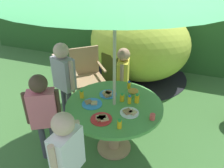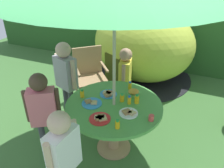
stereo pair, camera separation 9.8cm
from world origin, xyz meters
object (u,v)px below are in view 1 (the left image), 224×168
cup_near (152,117)px  child_in_yellow_shirt (123,73)px  plate_back_edge (101,119)px  child_in_pink_shirt (43,109)px  juice_bottle_far_left (129,100)px  child_in_white_shirt (67,152)px  wooden_chair (87,73)px  child_in_grey_shirt (64,74)px  juice_bottle_near_right (137,98)px  garden_table (114,114)px  juice_bottle_center_back (119,124)px  plate_mid_left (92,103)px  juice_bottle_mid_right (82,94)px  snack_bowl (133,92)px  juice_bottle_far_right (129,85)px  juice_bottle_center_front (122,98)px  plate_near_left (130,112)px  dome_tent (139,43)px  plate_front_edge (108,94)px

cup_near → child_in_yellow_shirt: bearing=123.6°
cup_near → plate_back_edge: bearing=-159.6°
child_in_pink_shirt → juice_bottle_far_left: child_in_pink_shirt is taller
child_in_white_shirt → wooden_chair: bearing=28.9°
child_in_grey_shirt → plate_back_edge: 1.11m
child_in_yellow_shirt → juice_bottle_near_right: child_in_yellow_shirt is taller
juice_bottle_near_right → garden_table: bearing=-151.3°
child_in_grey_shirt → juice_bottle_center_back: bearing=-12.7°
plate_mid_left → child_in_grey_shirt: bearing=145.3°
juice_bottle_far_left → juice_bottle_mid_right: bearing=-172.4°
child_in_yellow_shirt → cup_near: child_in_yellow_shirt is taller
child_in_yellow_shirt → cup_near: 1.17m
juice_bottle_far_left → juice_bottle_center_back: juice_bottle_far_left is taller
child_in_yellow_shirt → juice_bottle_mid_right: size_ratio=10.34×
garden_table → snack_bowl: (0.16, 0.29, 0.18)m
juice_bottle_mid_right → child_in_white_shirt: bearing=-71.5°
juice_bottle_mid_right → juice_bottle_far_right: bearing=40.3°
child_in_white_shirt → juice_bottle_center_front: 1.04m
plate_near_left → wooden_chair: bearing=134.4°
child_in_yellow_shirt → child_in_pink_shirt: bearing=-34.7°
plate_back_edge → juice_bottle_center_back: size_ratio=2.26×
plate_mid_left → juice_bottle_far_right: juice_bottle_far_right is taller
dome_tent → snack_bowl: bearing=-62.5°
child_in_grey_shirt → cup_near: 1.49m
plate_mid_left → cup_near: 0.76m
juice_bottle_center_back → child_in_pink_shirt: bearing=-177.8°
juice_bottle_near_right → juice_bottle_far_right: bearing=122.7°
child_in_grey_shirt → juice_bottle_near_right: bearing=10.7°
child_in_yellow_shirt → child_in_white_shirt: child_in_white_shirt is taller
wooden_chair → child_in_yellow_shirt: (0.71, -0.16, 0.18)m
garden_table → juice_bottle_mid_right: bearing=179.7°
juice_bottle_mid_right → cup_near: size_ratio=1.62×
juice_bottle_center_front → juice_bottle_center_back: same height
plate_back_edge → juice_bottle_center_front: bearing=76.7°
child_in_grey_shirt → child_in_white_shirt: size_ratio=1.07×
snack_bowl → plate_near_left: 0.41m
child_in_pink_shirt → cup_near: bearing=-16.7°
plate_back_edge → juice_bottle_center_front: 0.45m
plate_near_left → juice_bottle_center_back: 0.29m
garden_table → dome_tent: dome_tent is taller
juice_bottle_near_right → juice_bottle_center_back: (-0.05, -0.53, -0.01)m
child_in_pink_shirt → plate_front_edge: bearing=16.0°
dome_tent → juice_bottle_far_right: size_ratio=23.64×
child_in_white_shirt → juice_bottle_mid_right: (-0.31, 0.92, 0.01)m
wooden_chair → child_in_grey_shirt: (-0.05, -0.64, 0.28)m
garden_table → plate_front_edge: (-0.15, 0.18, 0.16)m
plate_mid_left → child_in_pink_shirt: bearing=-144.3°
dome_tent → juice_bottle_far_right: (0.31, -1.77, 0.03)m
wooden_chair → child_in_white_shirt: bearing=-110.0°
dome_tent → juice_bottle_near_right: (0.50, -2.06, 0.04)m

